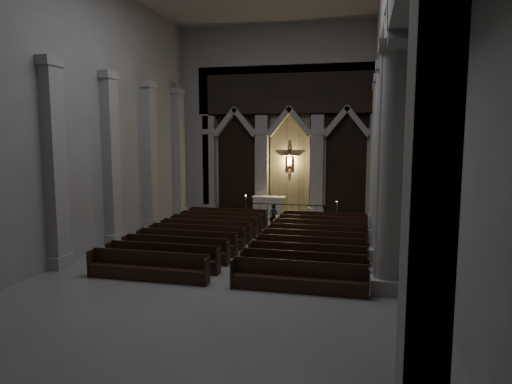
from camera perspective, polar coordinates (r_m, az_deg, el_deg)
room at (r=18.36m, az=-1.64°, el=14.84°), size 24.00×24.10×12.00m
sanctuary_wall at (r=29.53m, az=4.23°, el=9.99°), size 14.00×0.77×12.00m
right_arcade at (r=19.12m, az=16.19°, el=14.94°), size 1.00×24.00×12.00m
left_pilasters at (r=24.01m, az=-15.18°, el=3.96°), size 0.60×13.00×8.03m
sanctuary_step at (r=29.02m, az=3.81°, el=-2.92°), size 8.50×2.60×0.15m
altar at (r=29.37m, az=1.62°, el=-1.58°), size 2.11×0.84×1.07m
altar_rail at (r=27.83m, az=3.44°, el=-2.14°), size 5.05×0.09×0.99m
candle_stand_left at (r=28.61m, az=-1.28°, el=-2.43°), size 0.24×0.24×1.40m
candle_stand_right at (r=27.56m, az=10.06°, el=-3.00°), size 0.21×0.21×1.24m
pews at (r=20.52m, az=-0.26°, el=-6.42°), size 9.94×10.36×1.01m
worshipper at (r=25.21m, az=2.20°, el=-3.07°), size 0.55×0.43×1.34m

